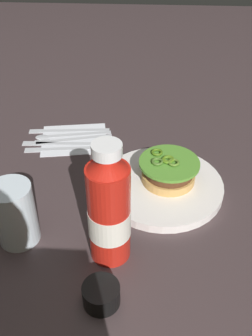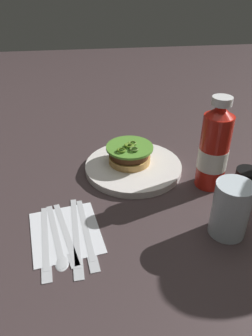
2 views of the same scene
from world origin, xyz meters
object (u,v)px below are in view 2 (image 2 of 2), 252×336
Objects in this scene: condiment_cup at (247,176)px; fork_utensil at (68,237)px; napkin at (66,232)px; water_glass at (231,209)px; burger_sandwich at (130,154)px; ketchup_bottle at (214,149)px; dinner_plate at (133,167)px; table_knife at (87,235)px; butter_knife at (76,238)px; spoon_utensil at (58,243)px; steak_knife at (45,244)px.

fork_utensil is (0.13, -0.43, -0.01)m from condiment_cup.
water_glass is at bearing 82.43° from napkin.
burger_sandwich is 0.65× the size of fork_utensil.
ketchup_bottle is 0.37m from fork_utensil.
fork_utensil is at bearing 13.95° from napkin.
ketchup_bottle is 1.92× the size of water_glass.
dinner_plate is 0.26m from table_knife.
ketchup_bottle is 0.99× the size of butter_knife.
table_knife is (0.14, -0.30, -0.09)m from ketchup_bottle.
butter_knife is (0.01, 0.02, 0.00)m from fork_utensil.
burger_sandwich reaches higher than condiment_cup.
fork_utensil is 0.90× the size of table_knife.
butter_knife is (-0.01, 0.03, 0.00)m from spoon_utensil.
water_glass is at bearing 86.52° from butter_knife.
spoon_utensil is at bearing -54.28° from fork_utensil.
ketchup_bottle is 1.10× the size of steak_knife.
dinner_plate is at bearing -117.28° from ketchup_bottle.
steak_knife is at bearing -68.06° from ketchup_bottle.
napkin is 0.03m from butter_knife.
butter_knife is at bearing 40.94° from napkin.
fork_utensil is (-0.01, 0.04, -0.00)m from steak_knife.
butter_knife is (0.24, -0.14, -0.04)m from burger_sandwich.
fork_utensil is at bearing -36.24° from dinner_plate.
condiment_cup reaches higher than dinner_plate.
dinner_plate is 0.27m from napkin.
water_glass is (0.16, -0.02, -0.04)m from ketchup_bottle.
burger_sandwich is 0.29m from fork_utensil.
napkin is (0.12, -0.34, -0.10)m from ketchup_bottle.
steak_knife and fork_utensil have the same top height.
condiment_cup reaches higher than steak_knife.
napkin is 0.03m from spoon_utensil.
napkin is at bearing -70.59° from ketchup_bottle.
spoon_utensil and fork_utensil have the same top height.
napkin is 0.05m from steak_knife.
spoon_utensil is (0.15, -0.45, -0.01)m from condiment_cup.
napkin is at bearing 156.04° from spoon_utensil.
steak_knife is at bearing -72.66° from condiment_cup.
table_knife is at bearing 102.14° from butter_knife.
spoon_utensil is (0.03, -0.01, 0.00)m from napkin.
napkin is at bearing -139.06° from butter_knife.
table_knife is (0.13, -0.39, -0.01)m from condiment_cup.
spoon_utensil is (-0.01, -0.33, -0.05)m from water_glass.
ketchup_bottle is 0.37m from napkin.
burger_sandwich reaches higher than fork_utensil.
butter_knife is 0.02m from table_knife.
condiment_cup is at bearing 108.62° from butter_knife.
table_knife is (-0.01, 0.06, 0.00)m from spoon_utensil.
spoon_utensil is 0.06m from table_knife.
steak_knife reaches higher than napkin.
fork_utensil is (0.14, -0.34, -0.09)m from ketchup_bottle.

